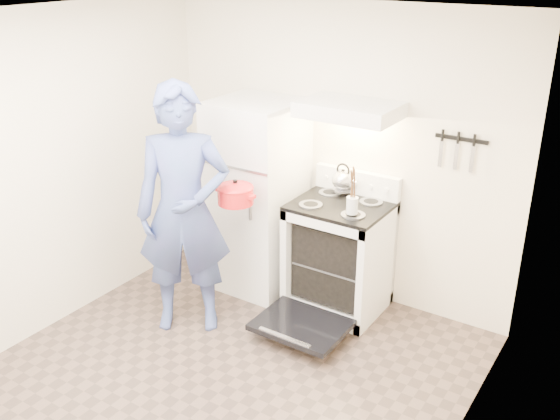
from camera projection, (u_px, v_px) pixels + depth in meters
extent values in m
plane|color=brown|center=(208.00, 389.00, 4.38)|extent=(3.60, 3.60, 0.00)
cube|color=#EFE2C7|center=(336.00, 154.00, 5.29)|extent=(3.20, 0.02, 2.50)
cube|color=white|center=(257.00, 196.00, 5.46)|extent=(0.70, 0.70, 1.70)
cube|color=white|center=(339.00, 258.00, 5.23)|extent=(0.76, 0.65, 0.92)
cube|color=black|center=(341.00, 206.00, 5.04)|extent=(0.76, 0.65, 0.03)
cube|color=white|center=(357.00, 182.00, 5.22)|extent=(0.76, 0.07, 0.20)
cube|color=black|center=(301.00, 325.00, 4.90)|extent=(0.70, 0.54, 0.04)
cube|color=slate|center=(339.00, 260.00, 5.23)|extent=(0.60, 0.52, 0.01)
cube|color=white|center=(349.00, 110.00, 4.80)|extent=(0.76, 0.50, 0.12)
cube|color=black|center=(461.00, 139.00, 4.63)|extent=(0.40, 0.02, 0.03)
cylinder|color=#987253|center=(324.00, 260.00, 5.21)|extent=(0.30, 0.30, 0.02)
cylinder|color=silver|center=(352.00, 205.00, 4.76)|extent=(0.10, 0.10, 0.13)
imported|color=#334D7E|center=(184.00, 211.00, 4.77)|extent=(0.87, 0.81, 1.99)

